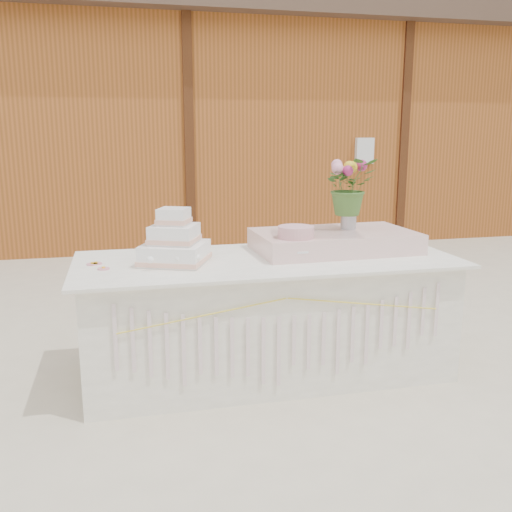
# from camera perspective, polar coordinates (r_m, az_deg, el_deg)

# --- Properties ---
(ground) EXTENTS (80.00, 80.00, 0.00)m
(ground) POSITION_cam_1_polar(r_m,az_deg,el_deg) (3.86, 1.05, -11.45)
(ground) COLOR beige
(ground) RESTS_ON ground
(barn) EXTENTS (12.60, 4.60, 3.30)m
(barn) POSITION_cam_1_polar(r_m,az_deg,el_deg) (9.45, -8.29, 12.93)
(barn) COLOR #984F1F
(barn) RESTS_ON ground
(cake_table) EXTENTS (2.40, 1.00, 0.77)m
(cake_table) POSITION_cam_1_polar(r_m,az_deg,el_deg) (3.71, 1.09, -6.00)
(cake_table) COLOR white
(cake_table) RESTS_ON ground
(wedding_cake) EXTENTS (0.49, 0.49, 0.34)m
(wedding_cake) POSITION_cam_1_polar(r_m,az_deg,el_deg) (3.49, -8.14, 1.13)
(wedding_cake) COLOR white
(wedding_cake) RESTS_ON cake_table
(pink_cake_stand) EXTENTS (0.29, 0.29, 0.21)m
(pink_cake_stand) POSITION_cam_1_polar(r_m,az_deg,el_deg) (3.59, 3.99, 1.54)
(pink_cake_stand) COLOR white
(pink_cake_stand) RESTS_ON cake_table
(satin_runner) EXTENTS (1.07, 0.64, 0.13)m
(satin_runner) POSITION_cam_1_polar(r_m,az_deg,el_deg) (3.87, 7.82, 1.50)
(satin_runner) COLOR beige
(satin_runner) RESTS_ON cake_table
(flower_vase) EXTENTS (0.11, 0.11, 0.15)m
(flower_vase) POSITION_cam_1_polar(r_m,az_deg,el_deg) (3.95, 9.23, 3.73)
(flower_vase) COLOR #A8A8AD
(flower_vase) RESTS_ON satin_runner
(bouquet) EXTENTS (0.35, 0.31, 0.39)m
(bouquet) POSITION_cam_1_polar(r_m,az_deg,el_deg) (3.92, 9.37, 7.58)
(bouquet) COLOR #3E6528
(bouquet) RESTS_ON flower_vase
(loose_flowers) EXTENTS (0.26, 0.36, 0.02)m
(loose_flowers) POSITION_cam_1_polar(r_m,az_deg,el_deg) (3.59, -15.20, -0.61)
(loose_flowers) COLOR pink
(loose_flowers) RESTS_ON cake_table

